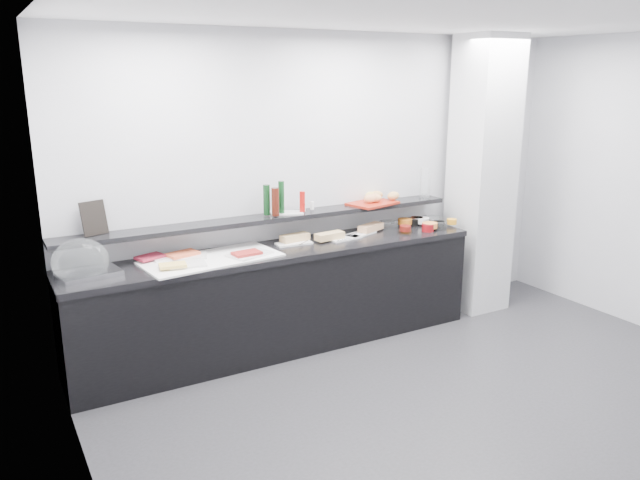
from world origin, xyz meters
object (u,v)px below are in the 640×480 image
sandwich_plate_mid (345,238)px  carafe (425,183)px  cloche_base (89,274)px  condiment_tray (287,213)px  bread_tray (373,203)px  framed_print (94,218)px

sandwich_plate_mid → carafe: 1.09m
sandwich_plate_mid → carafe: (1.01, 0.15, 0.39)m
cloche_base → sandwich_plate_mid: 2.18m
condiment_tray → bread_tray: size_ratio=0.63×
framed_print → carafe: bearing=-18.8°
bread_tray → carafe: carafe is taller
sandwich_plate_mid → carafe: size_ratio=1.02×
cloche_base → sandwich_plate_mid: (2.18, -0.01, -0.01)m
cloche_base → carafe: size_ratio=1.40×
bread_tray → carafe: bearing=-14.7°
framed_print → sandwich_plate_mid: bearing=-23.7°
framed_print → carafe: size_ratio=0.87×
cloche_base → sandwich_plate_mid: size_ratio=1.38×
carafe → sandwich_plate_mid: bearing=-171.5°
condiment_tray → sandwich_plate_mid: bearing=-2.7°
framed_print → condiment_tray: (1.60, -0.05, -0.12)m
cloche_base → framed_print: size_ratio=1.62×
cloche_base → framed_print: 0.44m
framed_print → bread_tray: framed_print is taller
bread_tray → carafe: size_ratio=1.47×
framed_print → condiment_tray: bearing=-18.9°
sandwich_plate_mid → bread_tray: bread_tray is taller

